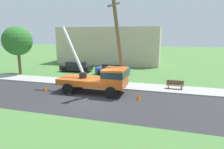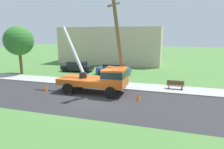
# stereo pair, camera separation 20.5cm
# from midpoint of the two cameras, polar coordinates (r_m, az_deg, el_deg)

# --- Properties ---
(ground_plane) EXTENTS (120.00, 120.00, 0.00)m
(ground_plane) POSITION_cam_midpoint_polar(r_m,az_deg,el_deg) (27.36, 3.42, 0.61)
(ground_plane) COLOR #477538
(road_asphalt) EXTENTS (80.00, 7.14, 0.01)m
(road_asphalt) POSITION_cam_midpoint_polar(r_m,az_deg,el_deg) (16.25, -6.04, -7.32)
(road_asphalt) COLOR #2B2B2D
(road_asphalt) RESTS_ON ground
(sidewalk_strip) EXTENTS (80.00, 2.68, 0.10)m
(sidewalk_strip) POSITION_cam_midpoint_polar(r_m,az_deg,el_deg) (20.66, -0.93, -2.93)
(sidewalk_strip) COLOR #9E9E99
(sidewalk_strip) RESTS_ON ground
(utility_truck) EXTENTS (6.76, 3.20, 5.98)m
(utility_truck) POSITION_cam_midpoint_polar(r_m,az_deg,el_deg) (17.61, -3.48, -1.01)
(utility_truck) COLOR #C65119
(utility_truck) RESTS_ON ground
(leaning_utility_pole) EXTENTS (1.00, 3.06, 8.78)m
(leaning_utility_pole) POSITION_cam_midpoint_polar(r_m,az_deg,el_deg) (17.63, 1.65, 9.19)
(leaning_utility_pole) COLOR brown
(leaning_utility_pole) RESTS_ON ground
(traffic_cone_ahead) EXTENTS (0.36, 0.36, 0.56)m
(traffic_cone_ahead) POSITION_cam_midpoint_polar(r_m,az_deg,el_deg) (16.19, 7.40, -6.39)
(traffic_cone_ahead) COLOR orange
(traffic_cone_ahead) RESTS_ON ground
(traffic_cone_behind) EXTENTS (0.36, 0.36, 0.56)m
(traffic_cone_behind) POSITION_cam_midpoint_polar(r_m,az_deg,el_deg) (19.51, -19.03, -3.79)
(traffic_cone_behind) COLOR orange
(traffic_cone_behind) RESTS_ON ground
(traffic_cone_curbside) EXTENTS (0.36, 0.36, 0.56)m
(traffic_cone_curbside) POSITION_cam_midpoint_polar(r_m,az_deg,el_deg) (18.73, 0.62, -3.76)
(traffic_cone_curbside) COLOR orange
(traffic_cone_curbside) RESTS_ON ground
(parked_sedan_black) EXTENTS (4.41, 2.03, 1.42)m
(parked_sedan_black) POSITION_cam_midpoint_polar(r_m,az_deg,el_deg) (28.39, -10.57, 2.30)
(parked_sedan_black) COLOR black
(parked_sedan_black) RESTS_ON ground
(parked_sedan_blue) EXTENTS (4.46, 2.12, 1.42)m
(parked_sedan_blue) POSITION_cam_midpoint_polar(r_m,az_deg,el_deg) (25.88, 0.03, 1.59)
(parked_sedan_blue) COLOR #263F99
(parked_sedan_blue) RESTS_ON ground
(park_bench) EXTENTS (1.60, 0.45, 0.90)m
(park_bench) POSITION_cam_midpoint_polar(r_m,az_deg,el_deg) (19.79, 17.55, -2.93)
(park_bench) COLOR brown
(park_bench) RESTS_ON ground
(roadside_tree_near) EXTENTS (3.75, 3.75, 6.27)m
(roadside_tree_near) POSITION_cam_midpoint_polar(r_m,az_deg,el_deg) (28.45, -25.99, 8.75)
(roadside_tree_near) COLOR brown
(roadside_tree_near) RESTS_ON ground
(lowrise_building_backdrop) EXTENTS (18.00, 6.00, 6.40)m
(lowrise_building_backdrop) POSITION_cam_midpoint_polar(r_m,az_deg,el_deg) (35.80, -1.01, 8.44)
(lowrise_building_backdrop) COLOR #C6B293
(lowrise_building_backdrop) RESTS_ON ground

